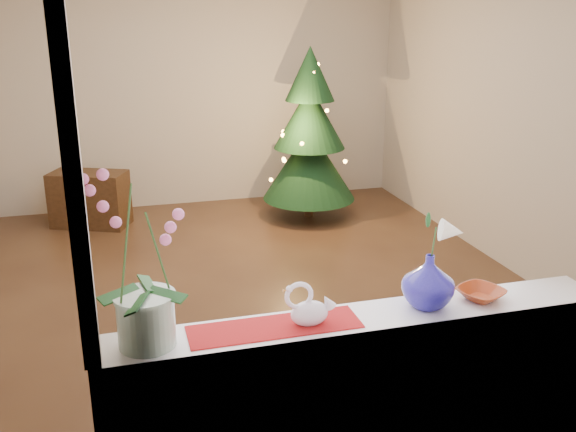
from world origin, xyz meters
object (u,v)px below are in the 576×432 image
Objects in this scene: swan at (310,304)px; orchid_pot at (142,260)px; xmas_tree at (309,134)px; amber_dish at (481,295)px; paperweight at (437,300)px; side_table at (90,199)px; blue_vase at (429,277)px.

orchid_pot is at bearing -177.37° from swan.
orchid_pot is at bearing -115.38° from xmas_tree.
paperweight is at bearing -173.81° from amber_dish.
orchid_pot is 4.46m from side_table.
blue_vase is 0.11m from paperweight.
paperweight is 0.09× the size of side_table.
amber_dish is at bearing 6.19° from paperweight.
blue_vase is at bearing 6.27° from swan.
orchid_pot reaches higher than blue_vase.
swan is 0.79× the size of blue_vase.
xmas_tree reaches higher than blue_vase.
xmas_tree reaches higher than side_table.
blue_vase reaches higher than paperweight.
swan is at bearing -54.31° from side_table.
orchid_pot is 0.93× the size of side_table.
amber_dish is at bearing 5.34° from swan.
side_table is at bearing 112.35° from amber_dish.
amber_dish is 4.03m from xmas_tree.
blue_vase is 4.07m from xmas_tree.
amber_dish is 0.09× the size of xmas_tree.
xmas_tree is 2.34m from side_table.
blue_vase is 4.64m from side_table.
xmas_tree is (1.91, 4.02, -0.38)m from orchid_pot.
paperweight is (1.21, -0.01, -0.31)m from orchid_pot.
amber_dish is at bearing 0.59° from orchid_pot.
swan reaches higher than paperweight.
swan is 0.54m from blue_vase.
xmas_tree is 2.38× the size of side_table.
xmas_tree reaches higher than paperweight.
orchid_pot is 2.56× the size of blue_vase.
swan is 4.51m from side_table.
swan is 0.29× the size of side_table.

